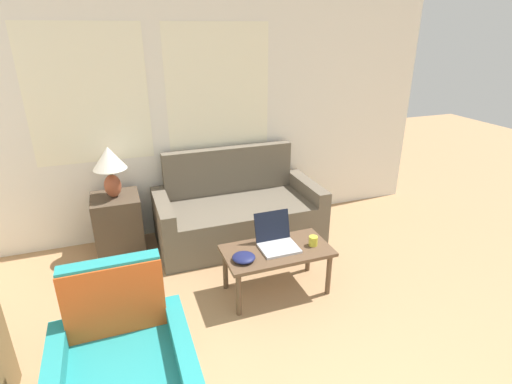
{
  "coord_description": "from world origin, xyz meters",
  "views": [
    {
      "loc": [
        -0.53,
        -0.19,
        2.15
      ],
      "look_at": [
        0.62,
        2.98,
        0.75
      ],
      "focal_mm": 28.0,
      "sensor_mm": 36.0,
      "label": 1
    }
  ],
  "objects_px": {
    "couch": "(237,214)",
    "coffee_table": "(277,255)",
    "laptop": "(276,239)",
    "armchair": "(125,381)",
    "snack_bowl": "(244,257)",
    "cup_navy": "(313,241)",
    "table_lamp": "(110,164)"
  },
  "relations": [
    {
      "from": "armchair",
      "to": "cup_navy",
      "type": "xyz_separation_m",
      "value": [
        1.61,
        0.79,
        0.19
      ]
    },
    {
      "from": "couch",
      "to": "snack_bowl",
      "type": "xyz_separation_m",
      "value": [
        -0.3,
        -1.11,
        0.16
      ]
    },
    {
      "from": "armchair",
      "to": "snack_bowl",
      "type": "distance_m",
      "value": 1.25
    },
    {
      "from": "snack_bowl",
      "to": "cup_navy",
      "type": "bearing_deg",
      "value": 2.14
    },
    {
      "from": "laptop",
      "to": "cup_navy",
      "type": "relative_size",
      "value": 3.91
    },
    {
      "from": "laptop",
      "to": "armchair",
      "type": "bearing_deg",
      "value": -145.82
    },
    {
      "from": "coffee_table",
      "to": "cup_navy",
      "type": "height_order",
      "value": "cup_navy"
    },
    {
      "from": "coffee_table",
      "to": "laptop",
      "type": "relative_size",
      "value": 2.77
    },
    {
      "from": "armchair",
      "to": "cup_navy",
      "type": "height_order",
      "value": "armchair"
    },
    {
      "from": "cup_navy",
      "to": "snack_bowl",
      "type": "relative_size",
      "value": 0.45
    },
    {
      "from": "cup_navy",
      "to": "snack_bowl",
      "type": "xyz_separation_m",
      "value": [
        -0.63,
        -0.02,
        -0.02
      ]
    },
    {
      "from": "couch",
      "to": "armchair",
      "type": "xyz_separation_m",
      "value": [
        -1.27,
        -1.88,
        -0.01
      ]
    },
    {
      "from": "laptop",
      "to": "cup_navy",
      "type": "bearing_deg",
      "value": -18.57
    },
    {
      "from": "armchair",
      "to": "coffee_table",
      "type": "bearing_deg",
      "value": 32.83
    },
    {
      "from": "laptop",
      "to": "snack_bowl",
      "type": "distance_m",
      "value": 0.36
    },
    {
      "from": "table_lamp",
      "to": "snack_bowl",
      "type": "distance_m",
      "value": 1.61
    },
    {
      "from": "cup_navy",
      "to": "couch",
      "type": "bearing_deg",
      "value": 107.13
    },
    {
      "from": "table_lamp",
      "to": "snack_bowl",
      "type": "bearing_deg",
      "value": -52.82
    },
    {
      "from": "table_lamp",
      "to": "laptop",
      "type": "bearing_deg",
      "value": -40.94
    },
    {
      "from": "coffee_table",
      "to": "snack_bowl",
      "type": "xyz_separation_m",
      "value": [
        -0.32,
        -0.07,
        0.08
      ]
    },
    {
      "from": "laptop",
      "to": "coffee_table",
      "type": "bearing_deg",
      "value": -107.21
    },
    {
      "from": "cup_navy",
      "to": "coffee_table",
      "type": "bearing_deg",
      "value": 171.89
    },
    {
      "from": "couch",
      "to": "coffee_table",
      "type": "height_order",
      "value": "couch"
    },
    {
      "from": "armchair",
      "to": "laptop",
      "type": "xyz_separation_m",
      "value": [
        1.31,
        0.89,
        0.21
      ]
    },
    {
      "from": "table_lamp",
      "to": "armchair",
      "type": "bearing_deg",
      "value": -91.49
    },
    {
      "from": "couch",
      "to": "laptop",
      "type": "height_order",
      "value": "couch"
    },
    {
      "from": "armchair",
      "to": "laptop",
      "type": "bearing_deg",
      "value": 34.18
    },
    {
      "from": "armchair",
      "to": "snack_bowl",
      "type": "xyz_separation_m",
      "value": [
        0.97,
        0.76,
        0.17
      ]
    },
    {
      "from": "armchair",
      "to": "table_lamp",
      "type": "relative_size",
      "value": 1.82
    },
    {
      "from": "table_lamp",
      "to": "coffee_table",
      "type": "distance_m",
      "value": 1.79
    },
    {
      "from": "snack_bowl",
      "to": "armchair",
      "type": "bearing_deg",
      "value": -141.84
    },
    {
      "from": "couch",
      "to": "snack_bowl",
      "type": "height_order",
      "value": "couch"
    }
  ]
}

